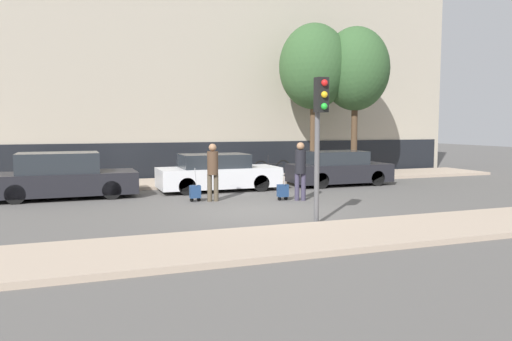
{
  "coord_description": "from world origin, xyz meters",
  "views": [
    {
      "loc": [
        -4.78,
        -12.77,
        2.37
      ],
      "look_at": [
        0.65,
        1.8,
        0.95
      ],
      "focal_mm": 35.0,
      "sensor_mm": 36.0,
      "label": 1
    }
  ],
  "objects": [
    {
      "name": "ground_plane",
      "position": [
        0.0,
        0.0,
        0.0
      ],
      "size": [
        80.0,
        80.0,
        0.0
      ],
      "primitive_type": "plane",
      "color": "#565451"
    },
    {
      "name": "sidewalk_near",
      "position": [
        0.0,
        -3.75,
        0.06
      ],
      "size": [
        28.0,
        2.5,
        0.12
      ],
      "color": "tan",
      "rests_on": "ground_plane"
    },
    {
      "name": "sidewalk_far",
      "position": [
        0.0,
        7.0,
        0.06
      ],
      "size": [
        28.0,
        3.0,
        0.12
      ],
      "color": "tan",
      "rests_on": "ground_plane"
    },
    {
      "name": "building_facade",
      "position": [
        0.0,
        10.33,
        6.87
      ],
      "size": [
        28.0,
        2.31,
        13.79
      ],
      "color": "#A89E8C",
      "rests_on": "ground_plane"
    },
    {
      "name": "parked_car_0",
      "position": [
        -5.04,
        4.45,
        0.69
      ],
      "size": [
        4.5,
        1.82,
        1.49
      ],
      "color": "black",
      "rests_on": "ground_plane"
    },
    {
      "name": "parked_car_1",
      "position": [
        0.18,
        4.53,
        0.63
      ],
      "size": [
        4.33,
        1.74,
        1.33
      ],
      "color": "silver",
      "rests_on": "ground_plane"
    },
    {
      "name": "parked_car_2",
      "position": [
        5.14,
        4.47,
        0.64
      ],
      "size": [
        3.96,
        1.71,
        1.35
      ],
      "color": "black",
      "rests_on": "ground_plane"
    },
    {
      "name": "pedestrian_left",
      "position": [
        -0.66,
        2.12,
        1.03
      ],
      "size": [
        0.35,
        0.34,
        1.8
      ],
      "rotation": [
        0.0,
        0.0,
        -0.2
      ],
      "color": "#4C4233",
      "rests_on": "ground_plane"
    },
    {
      "name": "trolley_left",
      "position": [
        -1.2,
        2.23,
        0.31
      ],
      "size": [
        0.34,
        0.29,
        1.05
      ],
      "color": "navy",
      "rests_on": "ground_plane"
    },
    {
      "name": "pedestrian_right",
      "position": [
        1.97,
        1.33,
        1.05
      ],
      "size": [
        0.34,
        0.34,
        1.83
      ],
      "rotation": [
        0.0,
        0.0,
        -0.36
      ],
      "color": "#383347",
      "rests_on": "ground_plane"
    },
    {
      "name": "trolley_right",
      "position": [
        1.45,
        1.53,
        0.31
      ],
      "size": [
        0.34,
        0.29,
        1.04
      ],
      "color": "navy",
      "rests_on": "ground_plane"
    },
    {
      "name": "traffic_light",
      "position": [
        0.68,
        -2.36,
        2.48
      ],
      "size": [
        0.28,
        0.47,
        3.46
      ],
      "color": "#515154",
      "rests_on": "ground_plane"
    },
    {
      "name": "parked_bicycle",
      "position": [
        3.47,
        7.35,
        0.49
      ],
      "size": [
        1.77,
        0.06,
        0.96
      ],
      "color": "black",
      "rests_on": "sidewalk_far"
    },
    {
      "name": "bare_tree_near_crossing",
      "position": [
        5.41,
        7.24,
        4.92
      ],
      "size": [
        3.07,
        3.07,
        6.7
      ],
      "color": "#4C3826",
      "rests_on": "sidewalk_far"
    },
    {
      "name": "bare_tree_down_street",
      "position": [
        7.19,
        6.69,
        4.83
      ],
      "size": [
        3.02,
        3.02,
        6.58
      ],
      "color": "#4C3826",
      "rests_on": "sidewalk_far"
    }
  ]
}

